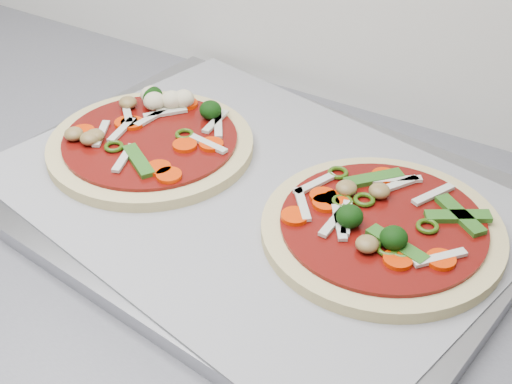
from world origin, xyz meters
The scene contains 4 objects.
baking_tray centered at (-0.55, 1.37, 0.91)m, with size 0.50×0.37×0.02m, color #9A9BA0.
parchment centered at (-0.55, 1.37, 0.92)m, with size 0.48×0.35×0.00m, color gray.
pizza_left centered at (-0.68, 1.38, 0.93)m, with size 0.26×0.26×0.04m.
pizza_right centered at (-0.42, 1.37, 0.93)m, with size 0.27×0.27×0.04m.
Camera 1 is at (-0.26, 0.90, 1.33)m, focal length 50.00 mm.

